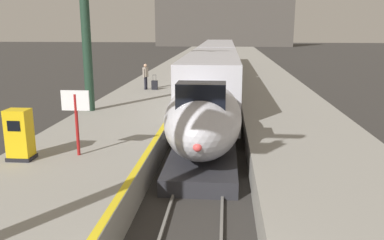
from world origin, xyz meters
TOP-DOWN VIEW (x-y plane):
  - platform_left at (-4.05, 24.75)m, footprint 4.80×110.00m
  - platform_right at (4.05, 24.75)m, footprint 4.80×110.00m
  - platform_left_safety_stripe at (-1.77, 24.75)m, footprint 0.20×107.80m
  - rail_main_left at (-0.75, 27.50)m, footprint 0.08×110.00m
  - rail_main_right at (0.75, 27.50)m, footprint 0.08×110.00m
  - highspeed_train_main at (0.00, 24.52)m, footprint 2.92×37.73m
  - station_column_mid at (-5.90, 13.99)m, footprint 4.00×0.68m
  - passenger_near_edge at (-4.49, 20.88)m, footprint 0.33×0.55m
  - rolling_suitcase at (-3.89, 20.86)m, footprint 0.40×0.22m
  - ticket_machine_yellow at (-5.55, 6.49)m, footprint 0.76×0.62m
  - departure_info_board at (-3.92, 7.07)m, footprint 0.90×0.10m
  - terminus_back_wall at (0.00, 102.00)m, footprint 36.00×2.00m

SIDE VIEW (x-z plane):
  - rail_main_left at x=-0.75m, z-range 0.00..0.12m
  - rail_main_right at x=0.75m, z-range 0.00..0.12m
  - platform_left at x=-4.05m, z-range 0.00..1.05m
  - platform_right at x=4.05m, z-range 0.00..1.05m
  - platform_left_safety_stripe at x=-1.77m, z-range 1.05..1.06m
  - rolling_suitcase at x=-3.89m, z-range 0.86..1.85m
  - ticket_machine_yellow at x=-5.55m, z-range 0.99..2.59m
  - highspeed_train_main at x=0.00m, z-range 0.13..3.73m
  - passenger_near_edge at x=-4.49m, z-range 1.19..2.88m
  - departure_info_board at x=-3.92m, z-range 1.50..3.62m
  - station_column_mid at x=-5.90m, z-range 1.96..10.54m
  - terminus_back_wall at x=0.00m, z-range 0.00..14.00m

